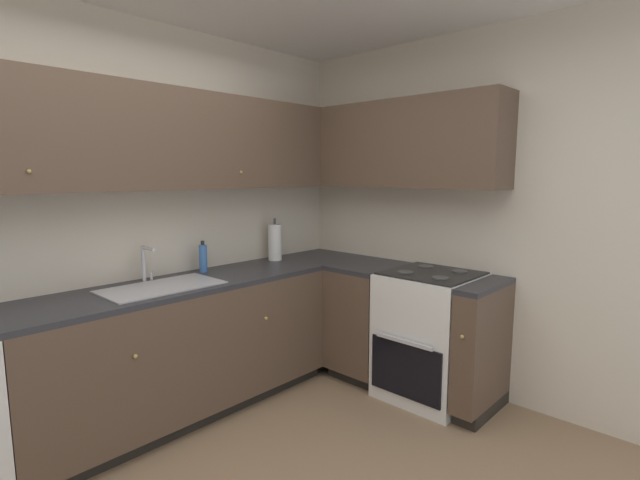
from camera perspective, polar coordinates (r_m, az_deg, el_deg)
The scene contains 13 objects.
wall_back at distance 3.25m, azimuth -26.57°, elevation 1.77°, with size 4.28×0.05×2.61m, color beige.
wall_right at distance 3.55m, azimuth 19.17°, elevation 2.64°, with size 0.05×3.26×2.61m, color beige.
lower_cabinets_back at distance 3.34m, azimuth -16.41°, elevation -12.85°, with size 2.11×0.62×0.87m.
countertop_back at distance 3.20m, azimuth -16.74°, elevation -5.33°, with size 3.31×0.60×0.04m, color #2D2D33.
lower_cabinets_right at distance 3.69m, azimuth 9.15°, elevation -10.60°, with size 0.62×1.25×0.87m.
countertop_right at distance 3.57m, azimuth 9.28°, elevation -3.74°, with size 0.60×1.25×0.03m.
oven_range at distance 3.55m, azimuth 13.29°, elevation -11.09°, with size 0.68×0.62×1.06m.
upper_cabinets_back at distance 3.18m, azimuth -21.28°, elevation 11.46°, with size 2.99×0.34×0.64m.
upper_cabinets_right at distance 3.71m, azimuth 8.55°, elevation 11.34°, with size 0.32×1.80×0.64m.
sink at distance 3.12m, azimuth -18.65°, elevation -6.20°, with size 0.72×0.40×0.10m.
faucet at distance 3.27m, azimuth -20.47°, elevation -2.39°, with size 0.07×0.16×0.24m.
soap_bottle at distance 3.48m, azimuth -14.04°, elevation -2.15°, with size 0.06×0.06×0.23m.
paper_towel_roll at distance 3.86m, azimuth -5.51°, elevation -0.26°, with size 0.11×0.11×0.36m.
Camera 1 is at (-1.12, -1.43, 1.61)m, focal length 26.29 mm.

